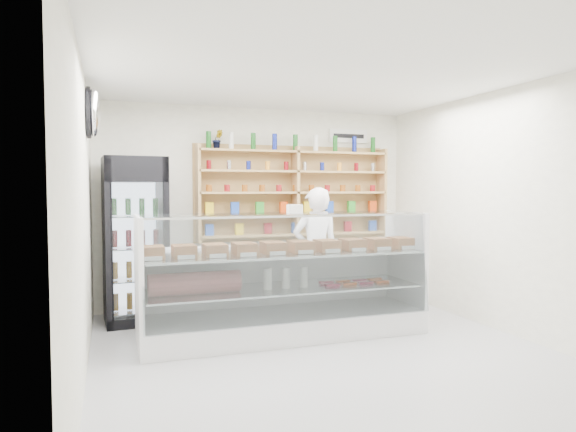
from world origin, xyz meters
name	(u,v)px	position (x,y,z in m)	size (l,w,h in m)	color
room	(329,215)	(0.00, 0.00, 1.40)	(5.00, 5.00, 5.00)	#9E9FA3
display_counter	(284,302)	(-0.20, 0.81, 0.37)	(3.18, 0.95, 1.38)	white
shop_worker	(316,252)	(0.47, 1.49, 0.83)	(0.61, 0.40, 1.67)	white
drinks_cooler	(135,240)	(-1.74, 1.98, 1.02)	(0.78, 0.76, 2.04)	black
wall_shelving	(295,193)	(0.50, 2.34, 1.59)	(2.84, 0.28, 1.33)	tan
potted_plant	(218,139)	(-0.63, 2.34, 2.33)	(0.14, 0.12, 0.26)	#1E6626
security_mirror	(94,113)	(-2.17, 1.20, 2.45)	(0.15, 0.50, 0.50)	silver
wall_sign	(348,136)	(1.40, 2.47, 2.45)	(0.62, 0.03, 0.20)	white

